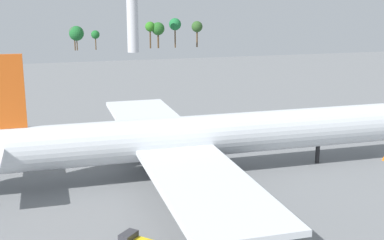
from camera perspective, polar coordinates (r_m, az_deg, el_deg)
ground_plane at (r=79.61m, az=0.00°, el=-6.11°), size 291.98×291.98×0.00m
cargo_airplane at (r=77.65m, az=-0.33°, el=-1.95°), size 72.99×65.12×19.37m
safety_cone_nose at (r=92.06m, az=20.47°, el=-3.99°), size 0.53×0.53×0.76m
control_tower at (r=252.95m, az=-6.63°, el=11.86°), size 10.42×10.42×32.12m
tree_line_backdrop at (r=267.90m, az=-9.29°, el=9.87°), size 120.88×7.35×15.42m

